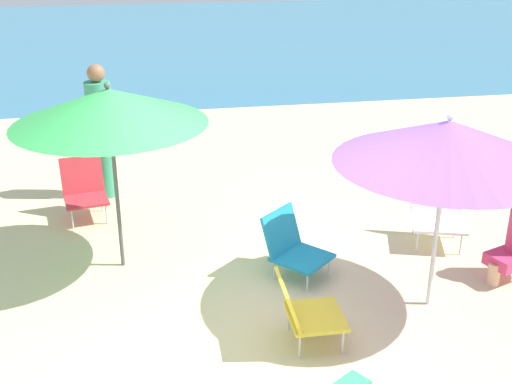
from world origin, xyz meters
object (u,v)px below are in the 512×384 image
umbrella_purple (447,142)px  person_a (101,131)px  beach_chair_d (84,188)px  beach_chair_c (293,245)px  beach_chair_b (304,310)px  umbrella_green (109,107)px  beach_chair_a (437,214)px

umbrella_purple → person_a: umbrella_purple is taller
beach_chair_d → person_a: (0.22, 0.61, 0.49)m
beach_chair_c → beach_chair_d: bearing=-172.1°
beach_chair_c → person_a: bearing=176.4°
beach_chair_b → beach_chair_c: (0.17, 1.13, -0.01)m
umbrella_green → beach_chair_a: bearing=-0.9°
beach_chair_a → beach_chair_b: (-1.88, -1.55, 0.00)m
umbrella_purple → beach_chair_c: size_ratio=2.51×
umbrella_green → beach_chair_c: 2.20m
umbrella_green → person_a: bearing=96.4°
beach_chair_d → beach_chair_a: bearing=60.6°
umbrella_purple → beach_chair_b: size_ratio=3.13×
umbrella_green → beach_chair_a: umbrella_green is taller
beach_chair_b → umbrella_green: bearing=133.8°
umbrella_green → beach_chair_d: umbrella_green is taller
umbrella_purple → umbrella_green: (-2.78, 1.23, 0.10)m
umbrella_green → beach_chair_d: 1.89m
beach_chair_a → umbrella_green: bearing=-73.5°
umbrella_green → beach_chair_c: umbrella_green is taller
beach_chair_a → beach_chair_c: (-1.71, -0.42, -0.00)m
umbrella_purple → beach_chair_a: 1.82m
beach_chair_a → beach_chair_d: bearing=-91.9°
beach_chair_d → umbrella_purple: bearing=41.8°
umbrella_purple → umbrella_green: umbrella_green is taller
umbrella_green → beach_chair_c: (1.66, -0.48, -1.36)m
umbrella_purple → beach_chair_b: bearing=-163.8°
beach_chair_a → beach_chair_c: size_ratio=0.95×
umbrella_purple → umbrella_green: size_ratio=1.00×
umbrella_green → beach_chair_b: (1.49, -1.61, -1.35)m
beach_chair_a → beach_chair_d: (-3.81, 1.34, 0.04)m
person_a → umbrella_green: bearing=-68.4°
umbrella_green → beach_chair_c: bearing=-16.0°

